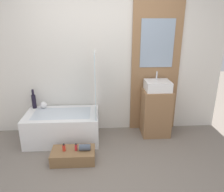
# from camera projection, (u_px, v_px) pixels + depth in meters

# --- Properties ---
(ground_plane) EXTENTS (12.00, 12.00, 0.00)m
(ground_plane) POSITION_uv_depth(u_px,v_px,m) (105.00, 188.00, 2.64)
(ground_plane) COLOR slate
(wall_tiled_back) EXTENTS (4.20, 0.06, 2.60)m
(wall_tiled_back) POSITION_uv_depth(u_px,v_px,m) (102.00, 59.00, 3.70)
(wall_tiled_back) COLOR silver
(wall_tiled_back) RESTS_ON ground_plane
(wall_wood_accent) EXTENTS (0.83, 0.04, 2.60)m
(wall_wood_accent) POSITION_uv_depth(u_px,v_px,m) (156.00, 58.00, 3.69)
(wall_wood_accent) COLOR #8E6642
(wall_wood_accent) RESTS_ON ground_plane
(bathtub) EXTENTS (1.18, 0.69, 0.48)m
(bathtub) POSITION_uv_depth(u_px,v_px,m) (63.00, 126.00, 3.64)
(bathtub) COLOR white
(bathtub) RESTS_ON ground_plane
(glass_shower_screen) EXTENTS (0.01, 0.49, 1.00)m
(glass_shower_screen) POSITION_uv_depth(u_px,v_px,m) (95.00, 85.00, 3.35)
(glass_shower_screen) COLOR silver
(glass_shower_screen) RESTS_ON bathtub
(wooden_step_bench) EXTENTS (0.62, 0.34, 0.17)m
(wooden_step_bench) POSITION_uv_depth(u_px,v_px,m) (73.00, 155.00, 3.13)
(wooden_step_bench) COLOR olive
(wooden_step_bench) RESTS_ON ground_plane
(vanity_cabinet) EXTENTS (0.47, 0.41, 0.81)m
(vanity_cabinet) POSITION_uv_depth(u_px,v_px,m) (156.00, 112.00, 3.78)
(vanity_cabinet) COLOR #8E6642
(vanity_cabinet) RESTS_ON ground_plane
(sink) EXTENTS (0.41, 0.36, 0.30)m
(sink) POSITION_uv_depth(u_px,v_px,m) (158.00, 86.00, 3.62)
(sink) COLOR white
(sink) RESTS_ON vanity_cabinet
(vase_tall_dark) EXTENTS (0.07, 0.07, 0.33)m
(vase_tall_dark) POSITION_uv_depth(u_px,v_px,m) (34.00, 101.00, 3.73)
(vase_tall_dark) COLOR black
(vase_tall_dark) RESTS_ON bathtub
(vase_round_light) EXTENTS (0.12, 0.12, 0.12)m
(vase_round_light) POSITION_uv_depth(u_px,v_px,m) (44.00, 105.00, 3.75)
(vase_round_light) COLOR white
(vase_round_light) RESTS_ON bathtub
(bottle_soap_primary) EXTENTS (0.04, 0.04, 0.11)m
(bottle_soap_primary) POSITION_uv_depth(u_px,v_px,m) (64.00, 148.00, 3.08)
(bottle_soap_primary) COLOR red
(bottle_soap_primary) RESTS_ON wooden_step_bench
(bottle_soap_secondary) EXTENTS (0.04, 0.04, 0.11)m
(bottle_soap_secondary) POSITION_uv_depth(u_px,v_px,m) (76.00, 147.00, 3.09)
(bottle_soap_secondary) COLOR red
(bottle_soap_secondary) RESTS_ON wooden_step_bench
(towel_roll) EXTENTS (0.16, 0.09, 0.09)m
(towel_roll) POSITION_uv_depth(u_px,v_px,m) (85.00, 147.00, 3.10)
(towel_roll) COLOR #4C5666
(towel_roll) RESTS_ON wooden_step_bench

